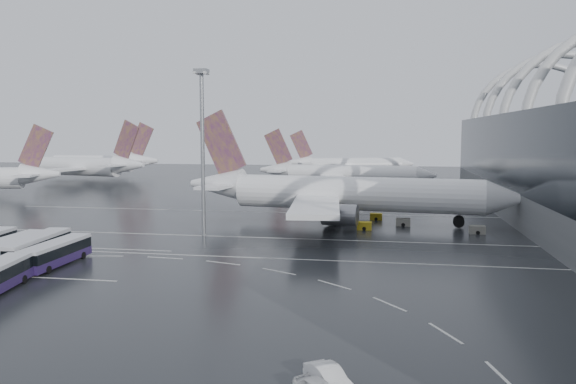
% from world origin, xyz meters
% --- Properties ---
extents(ground, '(420.00, 420.00, 0.00)m').
position_xyz_m(ground, '(0.00, 0.00, 0.00)').
color(ground, black).
rests_on(ground, ground).
extents(lane_marking_near, '(120.00, 0.25, 0.01)m').
position_xyz_m(lane_marking_near, '(0.00, -2.00, 0.01)').
color(lane_marking_near, silver).
rests_on(lane_marking_near, ground).
extents(lane_marking_mid, '(120.00, 0.25, 0.01)m').
position_xyz_m(lane_marking_mid, '(0.00, 12.00, 0.01)').
color(lane_marking_mid, silver).
rests_on(lane_marking_mid, ground).
extents(lane_marking_far, '(120.00, 0.25, 0.01)m').
position_xyz_m(lane_marking_far, '(0.00, 40.00, 0.01)').
color(lane_marking_far, silver).
rests_on(lane_marking_far, ground).
extents(bus_bay_line_south, '(28.00, 0.25, 0.01)m').
position_xyz_m(bus_bay_line_south, '(-24.00, -16.00, 0.01)').
color(bus_bay_line_south, silver).
rests_on(bus_bay_line_south, ground).
extents(bus_bay_line_north, '(28.00, 0.25, 0.01)m').
position_xyz_m(bus_bay_line_north, '(-24.00, 0.00, 0.01)').
color(bus_bay_line_north, silver).
rests_on(bus_bay_line_north, ground).
extents(airliner_main, '(61.11, 53.21, 20.69)m').
position_xyz_m(airliner_main, '(10.82, 28.99, 5.18)').
color(airliner_main, white).
rests_on(airliner_main, ground).
extents(airliner_gate_b, '(50.68, 45.47, 17.59)m').
position_xyz_m(airliner_gate_b, '(7.01, 88.14, 4.40)').
color(airliner_gate_b, white).
rests_on(airliner_gate_b, ground).
extents(airliner_gate_c, '(47.76, 43.50, 17.44)m').
position_xyz_m(airliner_gate_c, '(5.78, 137.99, 4.36)').
color(airliner_gate_c, white).
rests_on(airliner_gate_c, ground).
extents(jet_remote_mid, '(46.76, 37.88, 20.43)m').
position_xyz_m(jet_remote_mid, '(-77.01, 96.85, 5.27)').
color(jet_remote_mid, white).
rests_on(jet_remote_mid, ground).
extents(jet_remote_far, '(46.05, 37.01, 20.19)m').
position_xyz_m(jet_remote_far, '(-83.87, 118.60, 5.21)').
color(jet_remote_far, white).
rests_on(jet_remote_far, ground).
extents(bus_row_near_b, '(3.26, 12.12, 2.96)m').
position_xyz_m(bus_row_near_b, '(-28.08, -8.54, 1.63)').
color(bus_row_near_b, '#22133E').
rests_on(bus_row_near_b, ground).
extents(bus_row_near_c, '(4.09, 13.67, 3.32)m').
position_xyz_m(bus_row_near_c, '(-24.44, -9.26, 1.82)').
color(bus_row_near_c, '#22133E').
rests_on(bus_row_near_c, ground).
extents(bus_row_near_d, '(3.00, 12.14, 2.98)m').
position_xyz_m(bus_row_near_d, '(-20.69, -10.39, 1.64)').
color(bus_row_near_d, '#22133E').
rests_on(bus_row_near_d, ground).
extents(van_curve_c, '(3.82, 4.59, 1.48)m').
position_xyz_m(van_curve_c, '(15.60, -38.17, 0.74)').
color(van_curve_c, silver).
rests_on(van_curve_c, ground).
extents(floodlight_mast, '(2.00, 2.00, 26.05)m').
position_xyz_m(floodlight_mast, '(-9.27, 12.09, 16.39)').
color(floodlight_mast, gray).
rests_on(floodlight_mast, ground).
extents(gse_cart_belly_a, '(2.44, 1.44, 1.33)m').
position_xyz_m(gse_cart_belly_a, '(15.66, 21.96, 0.67)').
color(gse_cart_belly_a, gold).
rests_on(gse_cart_belly_a, ground).
extents(gse_cart_belly_b, '(2.47, 1.46, 1.35)m').
position_xyz_m(gse_cart_belly_b, '(22.23, 27.17, 0.67)').
color(gse_cart_belly_b, slate).
rests_on(gse_cart_belly_b, ground).
extents(gse_cart_belly_d, '(2.43, 1.44, 1.33)m').
position_xyz_m(gse_cart_belly_d, '(33.83, 21.24, 0.66)').
color(gse_cart_belly_d, slate).
rests_on(gse_cart_belly_d, ground).
extents(gse_cart_belly_e, '(2.28, 1.35, 1.24)m').
position_xyz_m(gse_cart_belly_e, '(17.45, 33.22, 0.62)').
color(gse_cart_belly_e, gold).
rests_on(gse_cart_belly_e, ground).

